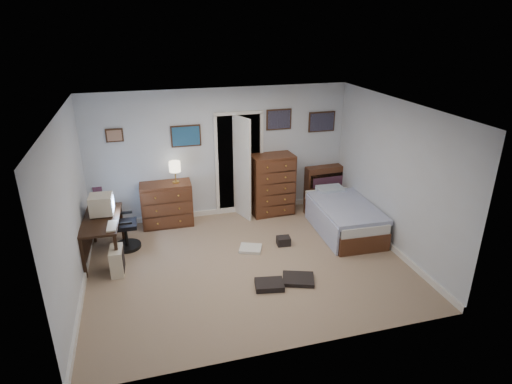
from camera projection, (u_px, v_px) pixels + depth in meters
floor at (248, 264)px, 6.90m from camera, size 5.00×4.00×0.02m
computer_desk at (97, 228)px, 6.86m from camera, size 0.62×1.24×0.70m
crt_monitor at (101, 205)px, 6.89m from camera, size 0.38×0.35×0.34m
keyboard at (112, 226)px, 6.55m from camera, size 0.16×0.38×0.02m
pc_tower at (117, 261)px, 6.57m from camera, size 0.21×0.40×0.42m
office_chair at (122, 229)px, 7.22m from camera, size 0.47×0.48×0.96m
media_stack at (100, 206)px, 8.00m from camera, size 0.16×0.16×0.81m
low_dresser at (167, 204)px, 8.04m from camera, size 0.95×0.49×0.83m
table_lamp at (175, 167)px, 7.82m from camera, size 0.21×0.21×0.41m
doorway at (236, 160)px, 8.62m from camera, size 0.96×1.12×2.05m
tall_dresser at (272, 184)px, 8.46m from camera, size 0.85×0.53×1.21m
headboard_bookcase at (327, 184)px, 8.93m from camera, size 0.94×0.29×0.84m
bed at (343, 216)px, 7.86m from camera, size 1.04×1.85×0.60m
wall_posters at (250, 127)px, 8.14m from camera, size 4.38×0.04×0.60m
floor_clutter at (277, 267)px, 6.71m from camera, size 0.98×1.55×0.15m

